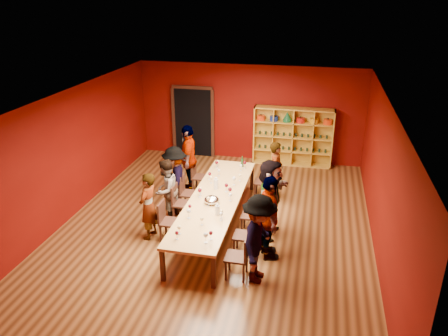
{
  "coord_description": "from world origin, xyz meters",
  "views": [
    {
      "loc": [
        2.12,
        -8.57,
        5.14
      ],
      "look_at": [
        0.02,
        0.79,
        1.15
      ],
      "focal_mm": 35.0,
      "sensor_mm": 36.0,
      "label": 1
    }
  ],
  "objects_px": {
    "person_left_3": "(175,178)",
    "spittoon_bowl": "(212,200)",
    "chair_person_right_2": "(254,213)",
    "person_right_1": "(269,218)",
    "chair_person_left_3": "(186,191)",
    "chair_person_right_4": "(266,180)",
    "wine_bottle": "(242,163)",
    "chair_person_right_1": "(248,233)",
    "person_right_2": "(270,199)",
    "person_left_1": "(148,206)",
    "person_right_4": "(276,171)",
    "chair_person_left_2": "(179,201)",
    "chair_person_left_1": "(167,219)",
    "person_left_4": "(189,159)",
    "chair_person_left_4": "(198,175)",
    "tasting_table": "(215,199)",
    "shelving_unit": "(293,134)",
    "person_left_2": "(166,190)",
    "person_right_0": "(259,239)",
    "chair_person_right_0": "(241,254)"
  },
  "relations": [
    {
      "from": "person_left_3",
      "to": "spittoon_bowl",
      "type": "xyz_separation_m",
      "value": [
        1.17,
        -0.98,
        0.02
      ]
    },
    {
      "from": "chair_person_right_2",
      "to": "person_right_1",
      "type": "bearing_deg",
      "value": -64.56
    },
    {
      "from": "chair_person_left_3",
      "to": "chair_person_right_4",
      "type": "xyz_separation_m",
      "value": [
        1.82,
        1.08,
        0.0
      ]
    },
    {
      "from": "wine_bottle",
      "to": "chair_person_right_1",
      "type": "bearing_deg",
      "value": -77.25
    },
    {
      "from": "person_right_2",
      "to": "spittoon_bowl",
      "type": "relative_size",
      "value": 5.31
    },
    {
      "from": "wine_bottle",
      "to": "person_left_1",
      "type": "bearing_deg",
      "value": -120.26
    },
    {
      "from": "person_right_4",
      "to": "person_left_3",
      "type": "bearing_deg",
      "value": 109.94
    },
    {
      "from": "chair_person_right_4",
      "to": "chair_person_left_2",
      "type": "bearing_deg",
      "value": -137.93
    },
    {
      "from": "chair_person_right_1",
      "to": "spittoon_bowl",
      "type": "xyz_separation_m",
      "value": [
        -0.92,
        0.66,
        0.33
      ]
    },
    {
      "from": "chair_person_left_2",
      "to": "person_right_4",
      "type": "xyz_separation_m",
      "value": [
        2.08,
        1.64,
        0.28
      ]
    },
    {
      "from": "chair_person_left_1",
      "to": "person_right_1",
      "type": "relative_size",
      "value": 0.5
    },
    {
      "from": "person_left_1",
      "to": "person_left_4",
      "type": "xyz_separation_m",
      "value": [
        0.16,
        2.47,
        0.17
      ]
    },
    {
      "from": "chair_person_left_2",
      "to": "chair_person_right_4",
      "type": "relative_size",
      "value": 1.0
    },
    {
      "from": "person_right_4",
      "to": "chair_person_left_4",
      "type": "bearing_deg",
      "value": 86.6
    },
    {
      "from": "tasting_table",
      "to": "person_left_4",
      "type": "relative_size",
      "value": 2.42
    },
    {
      "from": "chair_person_right_1",
      "to": "spittoon_bowl",
      "type": "relative_size",
      "value": 2.63
    },
    {
      "from": "wine_bottle",
      "to": "shelving_unit",
      "type": "bearing_deg",
      "value": 64.4
    },
    {
      "from": "spittoon_bowl",
      "to": "shelving_unit",
      "type": "bearing_deg",
      "value": 73.01
    },
    {
      "from": "wine_bottle",
      "to": "person_right_4",
      "type": "bearing_deg",
      "value": -10.23
    },
    {
      "from": "chair_person_right_1",
      "to": "person_left_3",
      "type": "bearing_deg",
      "value": 141.95
    },
    {
      "from": "chair_person_left_1",
      "to": "spittoon_bowl",
      "type": "relative_size",
      "value": 2.63
    },
    {
      "from": "person_right_1",
      "to": "person_left_1",
      "type": "bearing_deg",
      "value": 66.49
    },
    {
      "from": "chair_person_left_3",
      "to": "person_left_3",
      "type": "relative_size",
      "value": 0.55
    },
    {
      "from": "chair_person_left_1",
      "to": "person_left_2",
      "type": "bearing_deg",
      "value": 109.86
    },
    {
      "from": "person_left_3",
      "to": "chair_person_left_4",
      "type": "relative_size",
      "value": 1.81
    },
    {
      "from": "person_right_1",
      "to": "chair_person_right_4",
      "type": "xyz_separation_m",
      "value": [
        -0.42,
        2.72,
        -0.4
      ]
    },
    {
      "from": "tasting_table",
      "to": "person_left_1",
      "type": "height_order",
      "value": "person_left_1"
    },
    {
      "from": "tasting_table",
      "to": "person_right_4",
      "type": "xyz_separation_m",
      "value": [
        1.17,
        1.77,
        0.08
      ]
    },
    {
      "from": "chair_person_left_4",
      "to": "person_right_2",
      "type": "distance_m",
      "value": 2.83
    },
    {
      "from": "chair_person_right_1",
      "to": "person_right_2",
      "type": "relative_size",
      "value": 0.5
    },
    {
      "from": "chair_person_left_1",
      "to": "wine_bottle",
      "type": "bearing_deg",
      "value": 66.54
    },
    {
      "from": "person_right_0",
      "to": "spittoon_bowl",
      "type": "bearing_deg",
      "value": 47.26
    },
    {
      "from": "chair_person_left_2",
      "to": "chair_person_right_4",
      "type": "xyz_separation_m",
      "value": [
        1.82,
        1.64,
        0.0
      ]
    },
    {
      "from": "chair_person_right_2",
      "to": "spittoon_bowl",
      "type": "relative_size",
      "value": 2.63
    },
    {
      "from": "person_right_0",
      "to": "chair_person_right_1",
      "type": "xyz_separation_m",
      "value": [
        -0.33,
        0.78,
        -0.38
      ]
    },
    {
      "from": "spittoon_bowl",
      "to": "person_right_4",
      "type": "bearing_deg",
      "value": 60.2
    },
    {
      "from": "chair_person_right_0",
      "to": "chair_person_right_1",
      "type": "xyz_separation_m",
      "value": [
        0.0,
        0.78,
        0.0
      ]
    },
    {
      "from": "tasting_table",
      "to": "chair_person_right_2",
      "type": "bearing_deg",
      "value": -4.89
    },
    {
      "from": "chair_person_right_0",
      "to": "chair_person_right_2",
      "type": "distance_m",
      "value": 1.65
    },
    {
      "from": "shelving_unit",
      "to": "chair_person_right_4",
      "type": "xyz_separation_m",
      "value": [
        -0.49,
        -2.54,
        -0.49
      ]
    },
    {
      "from": "chair_person_left_2",
      "to": "chair_person_right_2",
      "type": "height_order",
      "value": "same"
    },
    {
      "from": "chair_person_left_4",
      "to": "person_right_1",
      "type": "xyz_separation_m",
      "value": [
        2.24,
        -2.68,
        0.4
      ]
    },
    {
      "from": "person_left_4",
      "to": "person_right_1",
      "type": "relative_size",
      "value": 1.04
    },
    {
      "from": "chair_person_left_2",
      "to": "person_right_4",
      "type": "relative_size",
      "value": 0.57
    },
    {
      "from": "tasting_table",
      "to": "chair_person_left_4",
      "type": "distance_m",
      "value": 1.96
    },
    {
      "from": "chair_person_left_1",
      "to": "chair_person_left_4",
      "type": "distance_m",
      "value": 2.47
    },
    {
      "from": "person_left_2",
      "to": "spittoon_bowl",
      "type": "bearing_deg",
      "value": 82.52
    },
    {
      "from": "chair_person_left_1",
      "to": "chair_person_right_2",
      "type": "relative_size",
      "value": 1.0
    },
    {
      "from": "chair_person_right_0",
      "to": "person_right_2",
      "type": "height_order",
      "value": "person_right_2"
    },
    {
      "from": "shelving_unit",
      "to": "chair_person_left_2",
      "type": "relative_size",
      "value": 2.7
    }
  ]
}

